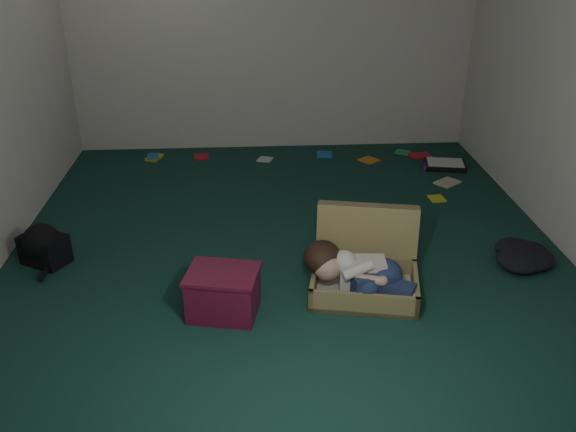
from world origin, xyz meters
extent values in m
plane|color=#13372D|center=(0.00, 0.00, 0.00)|extent=(4.50, 4.50, 0.00)
plane|color=white|center=(0.00, 2.25, 1.30)|extent=(4.50, 0.00, 4.50)
plane|color=white|center=(0.00, -2.25, 1.30)|extent=(4.50, 0.00, 4.50)
cube|color=#90834F|center=(0.46, -0.62, 0.08)|extent=(0.75, 0.60, 0.15)
cube|color=beige|center=(0.46, -0.62, 0.04)|extent=(0.68, 0.53, 0.02)
cube|color=#90834F|center=(0.52, -0.31, 0.24)|extent=(0.70, 0.33, 0.49)
cube|color=silver|center=(0.44, -0.64, 0.16)|extent=(0.30, 0.18, 0.21)
sphere|color=tan|center=(0.22, -0.62, 0.22)|extent=(0.18, 0.18, 0.18)
ellipsoid|color=black|center=(0.19, -0.56, 0.26)|extent=(0.24, 0.25, 0.21)
ellipsoid|color=#202E4E|center=(0.58, -0.65, 0.16)|extent=(0.22, 0.25, 0.21)
cube|color=#202E4E|center=(0.48, -0.74, 0.15)|extent=(0.27, 0.17, 0.13)
cube|color=#202E4E|center=(0.62, -0.78, 0.13)|extent=(0.26, 0.21, 0.11)
sphere|color=white|center=(0.72, -0.77, 0.11)|extent=(0.11, 0.11, 0.11)
sphere|color=white|center=(0.70, -0.84, 0.10)|extent=(0.10, 0.10, 0.10)
cylinder|color=tan|center=(0.46, -0.77, 0.21)|extent=(0.18, 0.09, 0.06)
cube|color=maroon|center=(-0.43, -0.76, 0.13)|extent=(0.46, 0.39, 0.27)
cube|color=maroon|center=(-0.43, -0.76, 0.28)|extent=(0.48, 0.41, 0.02)
cube|color=black|center=(1.64, 1.54, 0.02)|extent=(0.42, 0.35, 0.05)
cube|color=white|center=(1.64, 1.54, 0.05)|extent=(0.38, 0.31, 0.01)
cube|color=gold|center=(-1.22, 1.95, 0.01)|extent=(0.18, 0.13, 0.02)
cube|color=#B31726|center=(-0.75, 1.95, 0.01)|extent=(0.22, 0.21, 0.02)
cube|color=silver|center=(-0.10, 1.85, 0.01)|extent=(0.18, 0.21, 0.02)
cube|color=#1F69AA|center=(0.51, 1.94, 0.01)|extent=(0.19, 0.21, 0.02)
cube|color=orange|center=(0.93, 1.76, 0.01)|extent=(0.22, 0.21, 0.02)
cube|color=green|center=(1.32, 1.95, 0.01)|extent=(0.19, 0.15, 0.02)
cube|color=#862179|center=(1.51, 1.53, 0.01)|extent=(0.22, 0.22, 0.02)
cube|color=beige|center=(1.55, 1.15, 0.01)|extent=(0.16, 0.20, 0.02)
cube|color=gold|center=(1.35, 0.81, 0.01)|extent=(0.20, 0.22, 0.02)
cube|color=#B31726|center=(1.47, 1.84, 0.01)|extent=(0.22, 0.20, 0.02)
camera|label=1|loc=(-0.24, -3.88, 2.19)|focal=38.00mm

